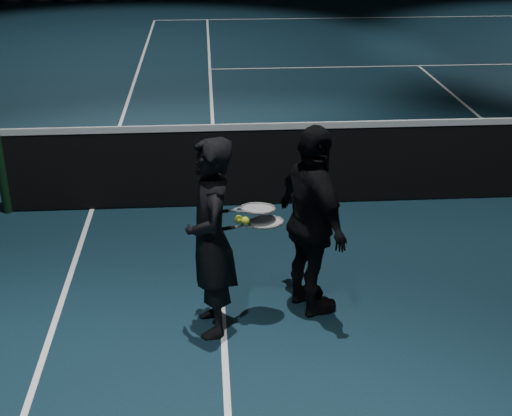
{
  "coord_description": "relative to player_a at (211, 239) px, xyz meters",
  "views": [
    {
      "loc": [
        -4.19,
        -7.26,
        3.29
      ],
      "look_at": [
        -3.84,
        -2.28,
        1.01
      ],
      "focal_mm": 50.0,
      "sensor_mm": 36.0,
      "label": 1
    }
  ],
  "objects": [
    {
      "name": "racket_upper",
      "position": [
        0.37,
        0.15,
        0.17
      ],
      "size": [
        0.71,
        0.44,
        0.1
      ],
      "primitive_type": null,
      "rotation": [
        0.0,
        0.1,
        0.35
      ],
      "color": "black",
      "rests_on": "player_b"
    },
    {
      "name": "tennis_balls",
      "position": [
        0.24,
        0.08,
        0.13
      ],
      "size": [
        0.12,
        0.1,
        0.12
      ],
      "primitive_type": null,
      "color": "#C0E630",
      "rests_on": "racket_upper"
    },
    {
      "name": "player_b",
      "position": [
        0.82,
        0.24,
        0.0
      ],
      "size": [
        0.71,
        1.02,
        1.61
      ],
      "primitive_type": "imported",
      "rotation": [
        0.0,
        0.0,
        1.94
      ],
      "color": "black",
      "rests_on": "floor"
    },
    {
      "name": "player_a",
      "position": [
        0.0,
        0.0,
        0.0
      ],
      "size": [
        0.44,
        0.62,
        1.61
      ],
      "primitive_type": "imported",
      "rotation": [
        0.0,
        0.0,
        -1.47
      ],
      "color": "black",
      "rests_on": "floor"
    },
    {
      "name": "racket_lower",
      "position": [
        0.43,
        0.12,
        0.07
      ],
      "size": [
        0.71,
        0.4,
        0.03
      ],
      "primitive_type": null,
      "rotation": [
        0.0,
        0.0,
        0.28
      ],
      "color": "black",
      "rests_on": "player_a"
    },
    {
      "name": "net_post_left",
      "position": [
        -2.21,
        2.39,
        -0.26
      ],
      "size": [
        0.1,
        0.1,
        1.1
      ],
      "primitive_type": "cylinder",
      "color": "black",
      "rests_on": "floor"
    }
  ]
}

